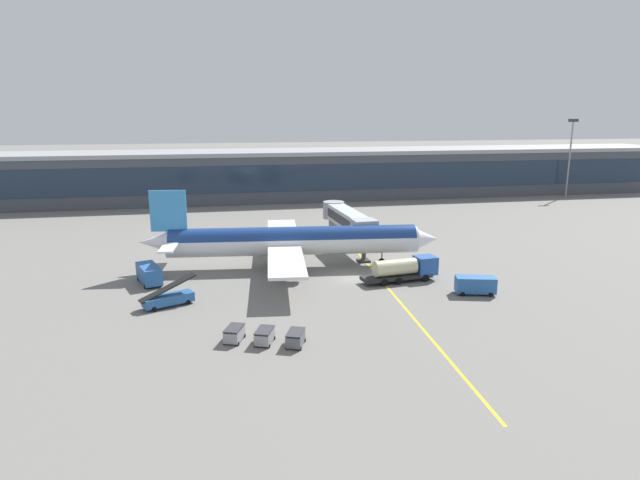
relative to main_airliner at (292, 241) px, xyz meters
The scene contains 13 objects.
ground_plane 11.29m from the main_airliner, 45.23° to the right, with size 700.00×700.00×0.00m, color slate.
apron_lead_in_line 13.27m from the main_airliner, 25.68° to the right, with size 0.30×80.00×0.01m, color yellow.
terminal_building 67.19m from the main_airliner, 85.07° to the left, with size 223.91×19.36×12.90m.
main_airliner is the anchor object (origin of this frame).
jet_bridge 14.93m from the main_airliner, 43.20° to the left, with size 4.85×20.91×6.77m.
fuel_tanker 17.41m from the main_airliner, 34.67° to the right, with size 11.04×3.91×3.25m.
belt_loader 22.21m from the main_airliner, 141.02° to the right, with size 6.82×4.23×3.49m.
crew_van 27.36m from the main_airliner, 38.39° to the right, with size 5.37×3.31×2.30m.
lavatory_truck 20.90m from the main_airliner, 168.86° to the right, with size 4.06×6.23×2.50m.
baggage_cart_0 27.73m from the main_airliner, 110.70° to the right, with size 2.39×3.02×1.48m.
baggage_cart_1 27.94m from the main_airliner, 104.07° to the right, with size 2.39×3.02×1.48m.
baggage_cart_2 28.50m from the main_airliner, 97.63° to the right, with size 2.39×3.02×1.48m.
apron_light_mast_0 100.92m from the main_airliner, 33.11° to the left, with size 2.80×0.50×21.00m.
Camera 1 is at (-18.53, -70.79, 22.83)m, focal length 30.56 mm.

